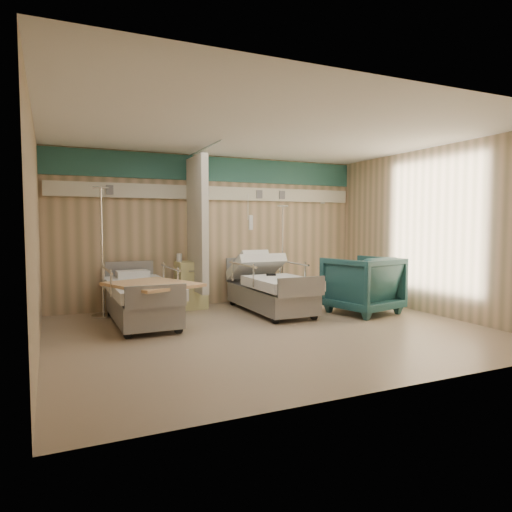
# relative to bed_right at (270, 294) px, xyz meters

# --- Properties ---
(ground) EXTENTS (6.00, 5.00, 0.00)m
(ground) POSITION_rel_bed_right_xyz_m (-0.60, -1.30, -0.32)
(ground) COLOR gray
(ground) RESTS_ON ground
(room_walls) EXTENTS (6.04, 5.04, 2.82)m
(room_walls) POSITION_rel_bed_right_xyz_m (-0.63, -1.05, 1.55)
(room_walls) COLOR tan
(room_walls) RESTS_ON ground
(bed_right) EXTENTS (1.00, 2.16, 0.63)m
(bed_right) POSITION_rel_bed_right_xyz_m (0.00, 0.00, 0.00)
(bed_right) COLOR silver
(bed_right) RESTS_ON ground
(bed_left) EXTENTS (1.00, 2.16, 0.63)m
(bed_left) POSITION_rel_bed_right_xyz_m (-2.20, 0.00, 0.00)
(bed_left) COLOR silver
(bed_left) RESTS_ON ground
(bedside_cabinet) EXTENTS (0.50, 0.48, 0.85)m
(bedside_cabinet) POSITION_rel_bed_right_xyz_m (-1.15, 0.90, 0.11)
(bedside_cabinet) COLOR #DAD588
(bedside_cabinet) RESTS_ON ground
(visitor_armchair) EXTENTS (1.25, 1.28, 0.98)m
(visitor_armchair) POSITION_rel_bed_right_xyz_m (1.38, -0.75, 0.17)
(visitor_armchair) COLOR #1D484A
(visitor_armchair) RESTS_ON ground
(waffle_blanket) EXTENTS (0.71, 0.65, 0.07)m
(waffle_blanket) POSITION_rel_bed_right_xyz_m (1.40, -0.78, 0.70)
(waffle_blanket) COLOR white
(waffle_blanket) RESTS_ON visitor_armchair
(iv_stand_right) EXTENTS (0.34, 0.34, 1.89)m
(iv_stand_right) POSITION_rel_bed_right_xyz_m (0.73, 0.93, 0.07)
(iv_stand_right) COLOR silver
(iv_stand_right) RESTS_ON ground
(iv_stand_left) EXTENTS (0.38, 0.38, 2.12)m
(iv_stand_left) POSITION_rel_bed_right_xyz_m (-2.68, 0.75, 0.12)
(iv_stand_left) COLOR silver
(iv_stand_left) RESTS_ON ground
(call_remote) EXTENTS (0.18, 0.12, 0.04)m
(call_remote) POSITION_rel_bed_right_xyz_m (0.01, -0.00, 0.33)
(call_remote) COLOR black
(call_remote) RESTS_ON bed_right
(tan_blanket) EXTENTS (1.39, 1.52, 0.04)m
(tan_blanket) POSITION_rel_bed_right_xyz_m (-2.12, -0.46, 0.34)
(tan_blanket) COLOR tan
(tan_blanket) RESTS_ON bed_left
(toiletry_bag) EXTENTS (0.25, 0.16, 0.13)m
(toiletry_bag) POSITION_rel_bed_right_xyz_m (-1.02, 0.93, 0.60)
(toiletry_bag) COLOR black
(toiletry_bag) RESTS_ON bedside_cabinet
(white_cup) EXTENTS (0.13, 0.13, 0.14)m
(white_cup) POSITION_rel_bed_right_xyz_m (-1.35, 0.96, 0.61)
(white_cup) COLOR white
(white_cup) RESTS_ON bedside_cabinet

